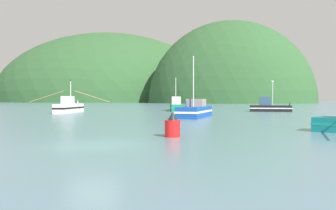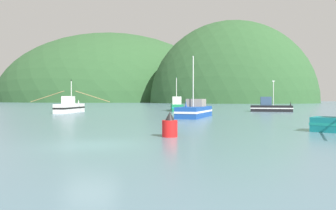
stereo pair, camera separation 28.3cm
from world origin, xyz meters
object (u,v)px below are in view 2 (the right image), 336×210
at_px(fishing_boat_green, 177,106).
at_px(fishing_boat_white, 70,107).
at_px(channel_buoy, 170,127).
at_px(fishing_boat_blue, 195,111).
at_px(fishing_boat_black, 270,107).

bearing_deg(fishing_boat_green, fishing_boat_white, 114.25).
bearing_deg(channel_buoy, fishing_boat_blue, 90.47).
distance_m(fishing_boat_white, fishing_boat_green, 19.07).
relative_size(fishing_boat_white, fishing_boat_green, 1.29).
height_order(fishing_boat_blue, channel_buoy, fishing_boat_blue).
relative_size(fishing_boat_white, channel_buoy, 8.87).
distance_m(fishing_boat_blue, fishing_boat_white, 22.72).
distance_m(fishing_boat_white, channel_buoy, 36.22).
relative_size(fishing_boat_blue, channel_buoy, 6.26).
xyz_separation_m(fishing_boat_green, channel_buoy, (5.17, -40.42, -0.21)).
height_order(fishing_boat_black, fishing_boat_green, fishing_boat_green).
relative_size(fishing_boat_blue, fishing_boat_white, 0.71).
bearing_deg(fishing_boat_black, fishing_boat_blue, -116.66).
distance_m(fishing_boat_black, channel_buoy, 40.61).
xyz_separation_m(fishing_boat_black, fishing_boat_white, (-32.14, -9.42, 0.09)).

